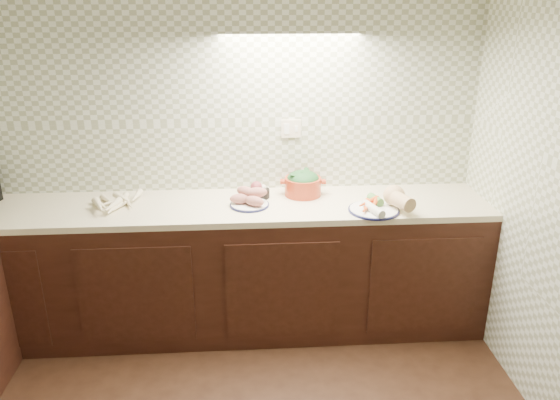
{
  "coord_description": "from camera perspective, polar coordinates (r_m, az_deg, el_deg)",
  "views": [
    {
      "loc": [
        0.23,
        -1.76,
        2.19
      ],
      "look_at": [
        0.44,
        1.25,
        1.02
      ],
      "focal_mm": 35.0,
      "sensor_mm": 36.0,
      "label": 1
    }
  ],
  "objects": [
    {
      "name": "room",
      "position": [
        1.86,
        -10.93,
        3.25
      ],
      "size": [
        3.6,
        3.6,
        2.6
      ],
      "color": "black",
      "rests_on": "ground"
    },
    {
      "name": "counter",
      "position": [
        3.13,
        -20.8,
        -14.11
      ],
      "size": [
        3.6,
        3.6,
        0.9
      ],
      "color": "black",
      "rests_on": "ground"
    },
    {
      "name": "parsnip_pile",
      "position": [
        3.58,
        -16.62,
        -0.32
      ],
      "size": [
        0.39,
        0.32,
        0.07
      ],
      "color": "#F3ECC1",
      "rests_on": "counter"
    },
    {
      "name": "sweet_potato_plate",
      "position": [
        3.47,
        -3.19,
        0.11
      ],
      "size": [
        0.26,
        0.25,
        0.12
      ],
      "rotation": [
        0.0,
        0.0,
        -0.42
      ],
      "color": "#141743",
      "rests_on": "counter"
    },
    {
      "name": "onion_bowl",
      "position": [
        3.6,
        -2.29,
        0.91
      ],
      "size": [
        0.15,
        0.15,
        0.11
      ],
      "color": "black",
      "rests_on": "counter"
    },
    {
      "name": "dutch_oven",
      "position": [
        3.63,
        2.41,
        1.75
      ],
      "size": [
        0.31,
        0.26,
        0.17
      ],
      "rotation": [
        0.0,
        0.0,
        -0.06
      ],
      "color": "#AB3419",
      "rests_on": "counter"
    },
    {
      "name": "veg_plate",
      "position": [
        3.47,
        10.81,
        -0.1
      ],
      "size": [
        0.4,
        0.38,
        0.15
      ],
      "rotation": [
        0.0,
        0.0,
        0.24
      ],
      "color": "#141743",
      "rests_on": "counter"
    }
  ]
}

